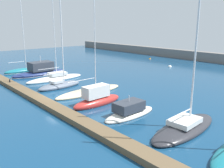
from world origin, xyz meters
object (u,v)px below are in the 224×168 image
Objects in this scene: sailboat_slate_fourth at (60,85)px; motorboat_red_sixth at (97,99)px; motorboat_ivory_seventh at (130,112)px; sailboat_white_third at (56,78)px; sailboat_charcoal_eighth at (185,127)px; dock_bollard at (10,81)px; motorboat_navy_second at (40,71)px; mooring_buoy_orange at (150,59)px; sailboat_sand_fifth at (90,91)px; mooring_buoy_white at (170,67)px; sailboat_teal_nearest at (22,71)px.

sailboat_slate_fourth reaches higher than motorboat_red_sixth.
sailboat_white_third is at bearing 82.82° from motorboat_ivory_seventh.
sailboat_charcoal_eighth reaches higher than dock_bollard.
motorboat_navy_second is 5.54m from sailboat_white_third.
motorboat_red_sixth is at bearing -58.18° from mooring_buoy_orange.
sailboat_slate_fourth is 14.53m from motorboat_ivory_seventh.
motorboat_ivory_seventh is at bearing -94.15° from motorboat_navy_second.
motorboat_navy_second is 0.55× the size of sailboat_sand_fifth.
dock_bollard is at bearing 120.48° from sailboat_sand_fifth.
motorboat_navy_second is 1.51× the size of motorboat_red_sixth.
sailboat_slate_fourth is at bearing -90.08° from mooring_buoy_white.
sailboat_teal_nearest is 10.62m from dock_bollard.
sailboat_slate_fourth is at bearing 84.74° from motorboat_red_sixth.
sailboat_white_third reaches higher than motorboat_navy_second.
sailboat_teal_nearest is at bearing 110.60° from motorboat_navy_second.
dock_bollard reaches higher than mooring_buoy_orange.
sailboat_white_third is 37.86× the size of mooring_buoy_orange.
dock_bollard is at bearing 98.90° from sailboat_charcoal_eighth.
sailboat_teal_nearest is 29.48m from motorboat_ivory_seventh.
motorboat_ivory_seventh is (25.06, -1.95, -0.33)m from motorboat_navy_second.
motorboat_red_sixth is (24.55, -0.69, 0.33)m from sailboat_teal_nearest.
sailboat_white_third is at bearing 63.94° from sailboat_slate_fourth.
mooring_buoy_orange is (-5.80, 30.43, -0.28)m from sailboat_white_third.
sailboat_white_third is 25.11× the size of mooring_buoy_white.
dock_bollard is (-20.30, -5.00, 0.39)m from motorboat_ivory_seventh.
sailboat_white_third reaches higher than sailboat_slate_fourth.
sailboat_charcoal_eighth is 19.11× the size of mooring_buoy_white.
sailboat_teal_nearest is at bearing 99.65° from sailboat_white_third.
sailboat_white_third is 30.98m from mooring_buoy_orange.
sailboat_sand_fifth is 23.69× the size of mooring_buoy_white.
sailboat_white_third reaches higher than sailboat_teal_nearest.
mooring_buoy_orange is at bearing 40.17° from sailboat_charcoal_eighth.
sailboat_slate_fourth is 0.93× the size of sailboat_charcoal_eighth.
mooring_buoy_orange is (-10.85, 6.18, 0.00)m from mooring_buoy_white.
sailboat_slate_fourth is 9.61m from motorboat_red_sixth.
sailboat_charcoal_eighth is (25.14, -0.96, 0.03)m from sailboat_white_third.
sailboat_charcoal_eighth reaches higher than motorboat_ivory_seventh.
motorboat_ivory_seventh is (4.93, 0.37, -0.28)m from motorboat_red_sixth.
sailboat_slate_fourth is 2.08× the size of motorboat_ivory_seventh.
sailboat_white_third is (5.53, 0.13, -0.41)m from motorboat_navy_second.
dock_bollard is at bearing -82.35° from mooring_buoy_orange.
sailboat_sand_fifth is at bearing -75.69° from sailboat_slate_fourth.
motorboat_ivory_seventh is 12.91× the size of mooring_buoy_orange.
sailboat_charcoal_eighth is (30.67, -0.83, -0.38)m from motorboat_navy_second.
sailboat_sand_fifth reaches higher than motorboat_ivory_seventh.
mooring_buoy_white is (-9.56, 26.71, -0.64)m from motorboat_red_sixth.
sailboat_charcoal_eighth reaches higher than mooring_buoy_white.
motorboat_red_sixth is at bearing 93.69° from sailboat_charcoal_eighth.
mooring_buoy_white is (5.04, 24.25, -0.28)m from sailboat_white_third.
sailboat_slate_fourth is (10.53, -1.87, -0.30)m from motorboat_navy_second.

